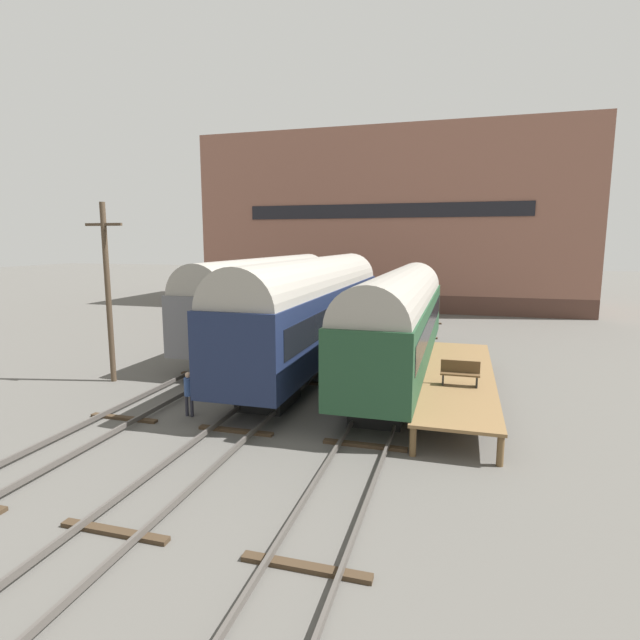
{
  "coord_description": "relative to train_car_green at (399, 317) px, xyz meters",
  "views": [
    {
      "loc": [
        6.96,
        -17.27,
        6.23
      ],
      "look_at": [
        0.0,
        7.12,
        2.2
      ],
      "focal_mm": 28.0,
      "sensor_mm": 36.0,
      "label": 1
    }
  ],
  "objects": [
    {
      "name": "ground_plane",
      "position": [
        -4.31,
        -5.0,
        -2.84
      ],
      "size": [
        200.0,
        200.0,
        0.0
      ],
      "primitive_type": "plane",
      "color": "#56544F"
    },
    {
      "name": "track_left",
      "position": [
        -8.63,
        -5.0,
        -2.69
      ],
      "size": [
        2.6,
        60.0,
        0.26
      ],
      "color": "#4C4742",
      "rests_on": "ground"
    },
    {
      "name": "track_middle",
      "position": [
        -4.31,
        -5.0,
        -2.69
      ],
      "size": [
        2.6,
        60.0,
        0.26
      ],
      "color": "#4C4742",
      "rests_on": "ground"
    },
    {
      "name": "track_right",
      "position": [
        0.0,
        -5.0,
        -2.69
      ],
      "size": [
        2.6,
        60.0,
        0.26
      ],
      "color": "#4C4742",
      "rests_on": "ground"
    },
    {
      "name": "train_car_green",
      "position": [
        0.0,
        0.0,
        0.0
      ],
      "size": [
        2.85,
        16.47,
        4.97
      ],
      "color": "black",
      "rests_on": "ground"
    },
    {
      "name": "train_car_navy",
      "position": [
        -4.31,
        0.79,
        0.25
      ],
      "size": [
        3.07,
        17.94,
        5.43
      ],
      "color": "black",
      "rests_on": "ground"
    },
    {
      "name": "train_car_grey",
      "position": [
        -8.63,
        5.58,
        0.15
      ],
      "size": [
        3.07,
        17.34,
        5.26
      ],
      "color": "black",
      "rests_on": "ground"
    },
    {
      "name": "station_platform",
      "position": [
        2.67,
        -2.18,
        -1.93
      ],
      "size": [
        2.71,
        12.43,
        0.98
      ],
      "color": "brown",
      "rests_on": "ground"
    },
    {
      "name": "bench",
      "position": [
        2.72,
        -3.82,
        -1.37
      ],
      "size": [
        1.4,
        0.4,
        0.91
      ],
      "color": "brown",
      "rests_on": "station_platform"
    },
    {
      "name": "person_worker",
      "position": [
        -6.57,
        -7.07,
        -1.86
      ],
      "size": [
        0.32,
        0.32,
        1.63
      ],
      "color": "#282833",
      "rests_on": "ground"
    },
    {
      "name": "utility_pole",
      "position": [
        -12.24,
        -3.93,
        1.26
      ],
      "size": [
        1.8,
        0.24,
        7.87
      ],
      "color": "#473828",
      "rests_on": "ground"
    },
    {
      "name": "warehouse_building",
      "position": [
        -4.16,
        28.1,
        5.16
      ],
      "size": [
        34.76,
        13.47,
        16.0
      ],
      "color": "#4F342A",
      "rests_on": "ground"
    }
  ]
}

